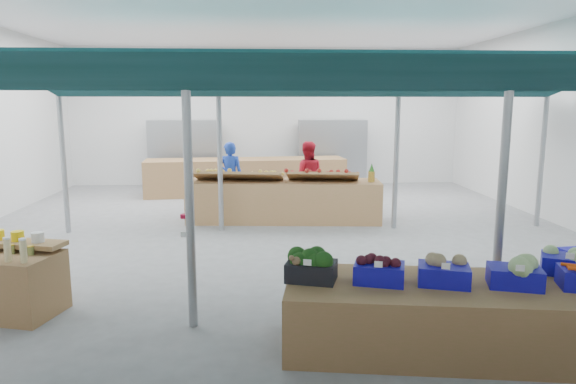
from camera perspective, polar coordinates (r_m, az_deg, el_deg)
name	(u,v)px	position (r m, az deg, el deg)	size (l,w,h in m)	color
floor	(272,236)	(9.88, -1.78, -4.87)	(13.00, 13.00, 0.00)	slate
hall	(270,97)	(10.99, -2.06, 10.54)	(13.00, 13.00, 13.00)	silver
pole_grid	(323,149)	(7.89, 3.95, 4.78)	(10.00, 4.60, 3.00)	gray
awnings	(324,85)	(7.87, 4.04, 11.82)	(9.50, 7.08, 0.30)	#0B3030
back_shelving_left	(184,154)	(15.79, -11.51, 4.12)	(2.00, 0.50, 2.00)	#B23F33
back_shelving_right	(332,154)	(15.78, 4.92, 4.28)	(2.00, 0.50, 2.00)	#B23F33
veg_counter	(461,317)	(5.66, 18.68, -13.04)	(3.56, 1.19, 0.69)	olive
fruit_counter	(284,201)	(11.01, -0.47, -1.01)	(4.09, 0.97, 0.88)	olive
far_counter	(246,177)	(14.38, -4.68, 1.73)	(5.50, 1.10, 0.99)	olive
vendor_left	(230,177)	(12.04, -6.44, 1.69)	(0.60, 0.39, 1.64)	#1C3EB6
vendor_right	(307,176)	(12.07, 2.12, 1.76)	(0.79, 0.62, 1.64)	red
crate_broccoli	(311,266)	(5.33, 2.62, -8.17)	(0.58, 0.48, 0.35)	black
crate_beets	(379,270)	(5.36, 10.11, -8.51)	(0.58, 0.48, 0.29)	#120E9C
crate_celeriac	(444,271)	(5.45, 16.93, -8.35)	(0.58, 0.48, 0.31)	#120E9C
crate_cabbage	(515,271)	(5.63, 23.91, -8.04)	(0.58, 0.48, 0.35)	#120E9C
sparrow	(295,260)	(5.20, 0.82, -7.61)	(0.12, 0.09, 0.11)	brown
pole_ribbon	(185,218)	(6.58, -11.40, -2.84)	(0.12, 0.12, 0.28)	#AA0B2B
apple_heap_yellow	(238,174)	(10.88, -5.62, 2.04)	(1.98, 0.97, 0.27)	#997247
apple_heap_red	(323,174)	(10.83, 3.90, 2.02)	(1.59, 0.91, 0.27)	#997247
pineapple	(372,173)	(10.92, 9.26, 2.07)	(0.14, 0.14, 0.39)	#8C6019
crate_extra	(567,261)	(6.28, 28.62, -6.71)	(0.60, 0.54, 0.32)	#120E9C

